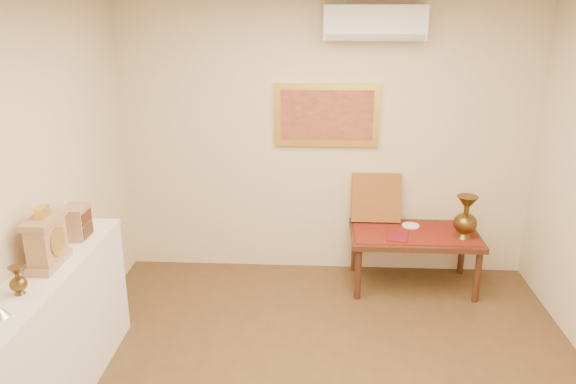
# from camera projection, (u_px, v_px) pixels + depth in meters

# --- Properties ---
(wall_back) EXTENTS (4.00, 0.02, 2.70)m
(wall_back) POSITION_uv_depth(u_px,v_px,m) (326.00, 140.00, 5.44)
(wall_back) COLOR beige
(wall_back) RESTS_ON ground
(wall_left) EXTENTS (0.02, 4.50, 2.70)m
(wall_left) POSITION_uv_depth(u_px,v_px,m) (1.00, 222.00, 3.42)
(wall_left) COLOR beige
(wall_left) RESTS_ON ground
(brass_urn_small) EXTENTS (0.10, 0.10, 0.23)m
(brass_urn_small) POSITION_uv_depth(u_px,v_px,m) (17.00, 276.00, 3.29)
(brass_urn_small) COLOR brown
(brass_urn_small) RESTS_ON display_ledge
(table_cloth) EXTENTS (1.14, 0.59, 0.01)m
(table_cloth) POSITION_uv_depth(u_px,v_px,m) (415.00, 232.00, 5.30)
(table_cloth) COLOR maroon
(table_cloth) RESTS_ON low_table
(brass_urn_tall) EXTENTS (0.22, 0.22, 0.49)m
(brass_urn_tall) POSITION_uv_depth(u_px,v_px,m) (466.00, 213.00, 5.11)
(brass_urn_tall) COLOR brown
(brass_urn_tall) RESTS_ON table_cloth
(plate) EXTENTS (0.17, 0.17, 0.01)m
(plate) POSITION_uv_depth(u_px,v_px,m) (411.00, 226.00, 5.44)
(plate) COLOR white
(plate) RESTS_ON table_cloth
(menu) EXTENTS (0.22, 0.28, 0.01)m
(menu) POSITION_uv_depth(u_px,v_px,m) (398.00, 236.00, 5.19)
(menu) COLOR maroon
(menu) RESTS_ON table_cloth
(cushion) EXTENTS (0.48, 0.20, 0.49)m
(cushion) POSITION_uv_depth(u_px,v_px,m) (376.00, 197.00, 5.51)
(cushion) COLOR maroon
(cushion) RESTS_ON table_cloth
(display_ledge) EXTENTS (0.37, 2.02, 0.98)m
(display_ledge) POSITION_uv_depth(u_px,v_px,m) (49.00, 344.00, 3.68)
(display_ledge) COLOR white
(display_ledge) RESTS_ON floor
(mantel_clock) EXTENTS (0.17, 0.36, 0.41)m
(mantel_clock) POSITION_uv_depth(u_px,v_px,m) (47.00, 241.00, 3.63)
(mantel_clock) COLOR tan
(mantel_clock) RESTS_ON display_ledge
(wooden_chest) EXTENTS (0.16, 0.21, 0.24)m
(wooden_chest) POSITION_uv_depth(u_px,v_px,m) (77.00, 222.00, 4.08)
(wooden_chest) COLOR tan
(wooden_chest) RESTS_ON display_ledge
(low_table) EXTENTS (1.20, 0.70, 0.55)m
(low_table) POSITION_uv_depth(u_px,v_px,m) (414.00, 239.00, 5.32)
(low_table) COLOR #442014
(low_table) RESTS_ON floor
(painting) EXTENTS (1.00, 0.06, 0.60)m
(painting) POSITION_uv_depth(u_px,v_px,m) (327.00, 115.00, 5.33)
(painting) COLOR gold
(painting) RESTS_ON wall_back
(ac_unit) EXTENTS (0.90, 0.25, 0.30)m
(ac_unit) POSITION_uv_depth(u_px,v_px,m) (374.00, 23.00, 4.94)
(ac_unit) COLOR white
(ac_unit) RESTS_ON wall_back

